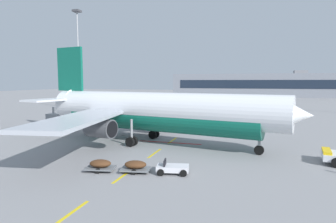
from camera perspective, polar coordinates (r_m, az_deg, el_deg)
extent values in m
plane|color=gray|center=(53.81, 29.43, -2.87)|extent=(400.00, 400.00, 0.00)
cube|color=yellow|center=(18.33, -18.90, -18.59)|extent=(0.24, 4.00, 0.01)
cube|color=yellow|center=(24.22, -8.61, -12.21)|extent=(0.24, 4.00, 0.01)
cube|color=yellow|center=(30.90, -2.63, -8.15)|extent=(0.24, 4.00, 0.01)
cube|color=yellow|center=(37.33, 0.87, -5.68)|extent=(0.24, 4.00, 0.01)
cube|color=yellow|center=(44.12, 3.39, -3.89)|extent=(0.24, 4.00, 0.01)
cube|color=yellow|center=(49.58, 4.88, -2.81)|extent=(0.24, 4.00, 0.01)
cube|color=yellow|center=(56.10, 6.28, -1.80)|extent=(0.24, 4.00, 0.01)
cube|color=yellow|center=(62.95, 7.42, -0.97)|extent=(0.24, 4.00, 0.01)
cube|color=yellow|center=(69.61, 8.31, -0.33)|extent=(0.24, 4.00, 0.01)
cube|color=yellow|center=(75.22, 8.94, 0.13)|extent=(0.24, 4.00, 0.01)
cube|color=yellow|center=(81.79, 9.56, 0.58)|extent=(0.24, 4.00, 0.01)
cube|color=yellow|center=(87.75, 10.04, 0.93)|extent=(0.24, 4.00, 0.01)
cube|color=yellow|center=(94.78, 10.54, 1.28)|extent=(0.24, 4.00, 0.01)
cube|color=yellow|center=(100.47, 10.88, 1.53)|extent=(0.24, 4.00, 0.01)
cube|color=#B21414|center=(36.09, 0.30, -6.09)|extent=(8.00, 0.40, 0.01)
cylinder|color=white|center=(34.86, -2.07, 0.63)|extent=(30.28, 9.28, 3.80)
cylinder|color=#0F604C|center=(34.97, -2.06, -1.07)|extent=(24.72, 7.95, 3.50)
cone|color=white|center=(30.51, 23.42, -0.61)|extent=(4.13, 4.31, 3.72)
cone|color=white|center=(44.67, -20.00, 2.05)|extent=(4.72, 3.95, 3.23)
cube|color=#192333|center=(30.53, 21.51, 0.72)|extent=(2.10, 3.10, 0.60)
cube|color=#0F604C|center=(43.35, -18.62, 7.85)|extent=(4.39, 1.16, 6.00)
cube|color=white|center=(46.15, -16.21, 2.64)|extent=(4.32, 6.88, 0.24)
cube|color=white|center=(41.74, -22.25, 2.11)|extent=(4.32, 6.88, 0.24)
cube|color=#B7BCC6|center=(44.23, -1.18, 1.14)|extent=(12.64, 17.13, 0.36)
cube|color=#B7BCC6|center=(30.44, -16.56, -1.28)|extent=(7.31, 17.53, 0.36)
cylinder|color=#4C4F54|center=(41.86, -3.31, -1.14)|extent=(3.53, 2.65, 2.10)
cylinder|color=black|center=(41.07, -1.38, -1.26)|extent=(0.45, 1.78, 1.79)
cylinder|color=#4C4F54|center=(32.95, -13.07, -3.20)|extent=(3.53, 2.65, 2.10)
cylinder|color=black|center=(31.95, -10.87, -3.44)|extent=(0.45, 1.78, 1.79)
cylinder|color=gray|center=(31.23, 17.44, -4.84)|extent=(0.28, 0.28, 2.67)
cylinder|color=black|center=(31.50, 17.37, -7.23)|extent=(1.02, 0.46, 0.99)
cylinder|color=gray|center=(38.38, -2.76, -2.56)|extent=(0.28, 0.28, 2.61)
cylinder|color=black|center=(38.90, -2.50, -4.39)|extent=(1.15, 0.55, 1.10)
cylinder|color=black|center=(38.30, -3.02, -4.56)|extent=(1.15, 0.55, 1.10)
cylinder|color=gray|center=(34.03, -7.15, -3.69)|extent=(0.28, 0.28, 2.61)
cylinder|color=black|center=(34.56, -6.79, -5.74)|extent=(1.15, 0.55, 1.10)
cylinder|color=black|center=(33.99, -7.45, -5.95)|extent=(1.15, 0.55, 1.10)
cube|color=yellow|center=(30.83, 28.60, -6.78)|extent=(1.03, 2.59, 0.24)
cylinder|color=black|center=(32.40, 29.64, -7.46)|extent=(0.94, 0.52, 0.90)
cube|color=black|center=(64.74, -15.54, -0.30)|extent=(4.11, 7.38, 0.60)
cube|color=#606638|center=(62.46, -16.19, 0.25)|extent=(2.83, 2.89, 1.10)
cube|color=#192333|center=(61.37, -16.52, 0.24)|extent=(1.87, 0.55, 0.64)
cube|color=silver|center=(65.54, -15.32, 0.97)|extent=(3.53, 5.21, 2.10)
cylinder|color=black|center=(62.28, -15.09, -0.76)|extent=(0.52, 1.00, 0.96)
cylinder|color=black|center=(63.02, -17.18, -0.75)|extent=(0.52, 1.00, 0.96)
cylinder|color=black|center=(66.56, -13.97, -0.32)|extent=(0.52, 1.00, 0.96)
cylinder|color=black|center=(67.25, -15.94, -0.31)|extent=(0.52, 1.00, 0.96)
cube|color=black|center=(54.44, -19.77, -1.57)|extent=(3.12, 7.21, 0.60)
cube|color=gray|center=(52.37, -21.08, -0.97)|extent=(2.54, 2.61, 1.10)
cube|color=#192333|center=(51.39, -21.75, -1.00)|extent=(1.92, 0.26, 0.64)
cube|color=gray|center=(55.13, -19.31, -0.05)|extent=(2.89, 4.99, 2.10)
cylinder|color=black|center=(51.95, -19.86, -2.21)|extent=(0.38, 0.98, 0.96)
cylinder|color=black|center=(53.20, -22.09, -2.11)|extent=(0.38, 0.98, 0.96)
cylinder|color=black|center=(55.82, -17.54, -1.59)|extent=(0.38, 0.98, 0.96)
cylinder|color=black|center=(56.99, -19.67, -1.51)|extent=(0.38, 0.98, 0.96)
cube|color=silver|center=(24.23, 0.93, -11.00)|extent=(2.81, 1.85, 0.44)
cube|color=black|center=(24.19, -0.62, -10.05)|extent=(0.32, 1.12, 0.56)
cylinder|color=black|center=(24.90, 3.20, -10.98)|extent=(0.58, 0.28, 0.56)
cylinder|color=black|center=(23.56, 3.03, -11.97)|extent=(0.58, 0.28, 0.56)
cylinder|color=black|center=(25.05, -1.03, -10.87)|extent=(0.58, 0.28, 0.56)
cylinder|color=black|center=(23.72, -1.46, -11.84)|extent=(0.58, 0.28, 0.56)
cube|color=slate|center=(24.75, -6.37, -11.11)|extent=(2.63, 1.91, 0.12)
ellipsoid|color=#4C2D19|center=(24.64, -6.38, -10.27)|extent=(2.01, 1.51, 0.64)
cylinder|color=black|center=(25.39, -6.04, -10.80)|extent=(0.46, 0.22, 0.44)
cylinder|color=black|center=(24.14, -6.72, -11.71)|extent=(0.46, 0.22, 0.44)
cube|color=slate|center=(25.54, -13.08, -10.69)|extent=(2.63, 1.91, 0.12)
ellipsoid|color=#4C2D19|center=(25.44, -13.10, -9.87)|extent=(2.01, 1.51, 0.64)
cylinder|color=black|center=(26.17, -12.58, -10.41)|extent=(0.46, 0.22, 0.44)
cylinder|color=black|center=(24.95, -13.59, -11.24)|extent=(0.46, 0.22, 0.44)
cylinder|color=slate|center=(78.78, -16.84, 0.42)|extent=(0.70, 0.70, 0.60)
cylinder|color=#9EA0A5|center=(78.60, -17.11, 9.22)|extent=(0.36, 0.36, 24.78)
cube|color=#3F3F44|center=(80.38, -17.40, 18.25)|extent=(1.80, 1.80, 0.50)
cube|color=gray|center=(154.53, 19.20, 4.88)|extent=(93.99, 20.67, 11.16)
cube|color=#192333|center=(144.14, 19.39, 5.05)|extent=(86.47, 0.12, 4.02)
cube|color=gray|center=(155.85, 24.50, 7.03)|extent=(6.00, 5.00, 1.60)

